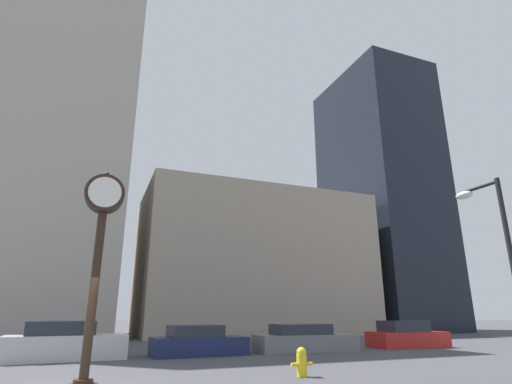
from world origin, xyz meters
The scene contains 10 objects.
building_tall_tower centered at (-4.48, 24.00, 14.26)m, with size 13.32×12.00×28.53m.
building_storefront_row centered at (13.35, 24.00, 5.79)m, with size 18.90×12.00×11.59m.
building_glass_modern centered at (28.32, 24.00, 13.76)m, with size 8.36×12.00×27.52m.
street_clock centered at (0.71, 1.32, 3.53)m, with size 0.98×0.66×5.24m.
car_silver centered at (-0.08, 8.08, 0.59)m, with size 4.36×1.98×1.38m.
car_navy centered at (4.96, 7.85, 0.51)m, with size 3.94×1.94×1.20m.
car_grey centered at (9.87, 7.76, 0.51)m, with size 4.69×1.89×1.19m.
car_red centered at (15.85, 7.91, 0.55)m, with size 4.00×1.97×1.30m.
fire_hydrant_far centered at (6.26, 1.20, 0.39)m, with size 0.64×0.28×0.76m.
street_lamp_right centered at (11.57, -1.14, 3.75)m, with size 0.36×1.57×5.53m.
Camera 1 is at (0.72, -9.39, 1.66)m, focal length 28.00 mm.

